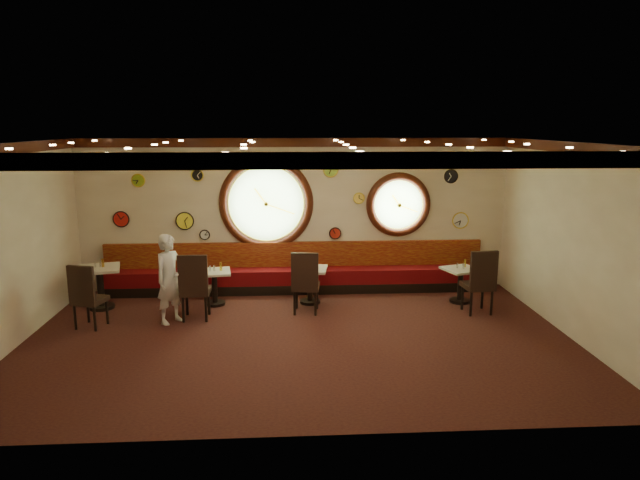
# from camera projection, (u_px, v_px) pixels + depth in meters

# --- Properties ---
(floor) EXTENTS (9.00, 6.00, 0.00)m
(floor) POSITION_uv_depth(u_px,v_px,m) (299.00, 339.00, 9.42)
(floor) COLOR black
(floor) RESTS_ON ground
(ceiling) EXTENTS (9.00, 6.00, 0.02)m
(ceiling) POSITION_uv_depth(u_px,v_px,m) (298.00, 143.00, 8.78)
(ceiling) COLOR #B88F34
(ceiling) RESTS_ON wall_back
(wall_back) EXTENTS (9.00, 0.02, 3.20)m
(wall_back) POSITION_uv_depth(u_px,v_px,m) (295.00, 215.00, 12.03)
(wall_back) COLOR beige
(wall_back) RESTS_ON floor
(wall_front) EXTENTS (9.00, 0.02, 3.20)m
(wall_front) POSITION_uv_depth(u_px,v_px,m) (305.00, 301.00, 6.16)
(wall_front) COLOR beige
(wall_front) RESTS_ON floor
(wall_left) EXTENTS (0.02, 6.00, 3.20)m
(wall_left) POSITION_uv_depth(u_px,v_px,m) (8.00, 248.00, 8.83)
(wall_left) COLOR beige
(wall_left) RESTS_ON floor
(wall_right) EXTENTS (0.02, 6.00, 3.20)m
(wall_right) POSITION_uv_depth(u_px,v_px,m) (572.00, 241.00, 9.36)
(wall_right) COLOR beige
(wall_right) RESTS_ON floor
(molding_back) EXTENTS (9.00, 0.10, 0.18)m
(molding_back) POSITION_uv_depth(u_px,v_px,m) (294.00, 142.00, 11.68)
(molding_back) COLOR #341309
(molding_back) RESTS_ON wall_back
(molding_front) EXTENTS (9.00, 0.10, 0.18)m
(molding_front) POSITION_uv_depth(u_px,v_px,m) (304.00, 161.00, 5.91)
(molding_front) COLOR #341309
(molding_front) RESTS_ON wall_back
(molding_left) EXTENTS (0.10, 6.00, 0.18)m
(molding_left) POSITION_uv_depth(u_px,v_px,m) (1.00, 149.00, 8.53)
(molding_left) COLOR #341309
(molding_left) RESTS_ON wall_back
(molding_right) EXTENTS (0.10, 6.00, 0.18)m
(molding_right) POSITION_uv_depth(u_px,v_px,m) (577.00, 148.00, 9.06)
(molding_right) COLOR #341309
(molding_right) RESTS_ON wall_back
(banquette_base) EXTENTS (8.00, 0.55, 0.20)m
(banquette_base) POSITION_uv_depth(u_px,v_px,m) (296.00, 287.00, 12.06)
(banquette_base) COLOR black
(banquette_base) RESTS_ON floor
(banquette_seat) EXTENTS (8.00, 0.55, 0.30)m
(banquette_seat) POSITION_uv_depth(u_px,v_px,m) (296.00, 275.00, 12.01)
(banquette_seat) COLOR #56070C
(banquette_seat) RESTS_ON banquette_base
(banquette_back) EXTENTS (8.00, 0.10, 0.55)m
(banquette_back) POSITION_uv_depth(u_px,v_px,m) (295.00, 255.00, 12.14)
(banquette_back) COLOR #65080A
(banquette_back) RESTS_ON wall_back
(porthole_left_glass) EXTENTS (1.66, 0.02, 1.66)m
(porthole_left_glass) POSITION_uv_depth(u_px,v_px,m) (266.00, 203.00, 11.94)
(porthole_left_glass) COLOR #A1D27E
(porthole_left_glass) RESTS_ON wall_back
(porthole_left_frame) EXTENTS (1.98, 0.18, 1.98)m
(porthole_left_frame) POSITION_uv_depth(u_px,v_px,m) (266.00, 203.00, 11.93)
(porthole_left_frame) COLOR #341309
(porthole_left_frame) RESTS_ON wall_back
(porthole_left_ring) EXTENTS (1.61, 0.03, 1.61)m
(porthole_left_ring) POSITION_uv_depth(u_px,v_px,m) (266.00, 204.00, 11.90)
(porthole_left_ring) COLOR yellow
(porthole_left_ring) RESTS_ON wall_back
(porthole_right_glass) EXTENTS (1.10, 0.02, 1.10)m
(porthole_right_glass) POSITION_uv_depth(u_px,v_px,m) (398.00, 205.00, 12.12)
(porthole_right_glass) COLOR #A1D27E
(porthole_right_glass) RESTS_ON wall_back
(porthole_right_frame) EXTENTS (1.38, 0.18, 1.38)m
(porthole_right_frame) POSITION_uv_depth(u_px,v_px,m) (398.00, 205.00, 12.10)
(porthole_right_frame) COLOR #341309
(porthole_right_frame) RESTS_ON wall_back
(porthole_right_ring) EXTENTS (1.09, 0.03, 1.09)m
(porthole_right_ring) POSITION_uv_depth(u_px,v_px,m) (399.00, 205.00, 12.07)
(porthole_right_ring) COLOR yellow
(porthole_right_ring) RESTS_ON wall_back
(wall_clock_0) EXTENTS (0.26, 0.03, 0.26)m
(wall_clock_0) POSITION_uv_depth(u_px,v_px,m) (138.00, 180.00, 11.65)
(wall_clock_0) COLOR #86AD22
(wall_clock_0) RESTS_ON wall_back
(wall_clock_1) EXTENTS (0.34, 0.03, 0.34)m
(wall_clock_1) POSITION_uv_depth(u_px,v_px,m) (460.00, 220.00, 12.23)
(wall_clock_1) COLOR silver
(wall_clock_1) RESTS_ON wall_back
(wall_clock_2) EXTENTS (0.20, 0.03, 0.20)m
(wall_clock_2) POSITION_uv_depth(u_px,v_px,m) (205.00, 235.00, 11.96)
(wall_clock_2) COLOR silver
(wall_clock_2) RESTS_ON wall_back
(wall_clock_3) EXTENTS (0.24, 0.03, 0.24)m
(wall_clock_3) POSITION_uv_depth(u_px,v_px,m) (197.00, 175.00, 11.70)
(wall_clock_3) COLOR black
(wall_clock_3) RESTS_ON wall_back
(wall_clock_4) EXTENTS (0.36, 0.03, 0.36)m
(wall_clock_4) POSITION_uv_depth(u_px,v_px,m) (185.00, 221.00, 11.87)
(wall_clock_4) COLOR #FEF338
(wall_clock_4) RESTS_ON wall_back
(wall_clock_5) EXTENTS (0.30, 0.03, 0.30)m
(wall_clock_5) POSITION_uv_depth(u_px,v_px,m) (331.00, 170.00, 11.85)
(wall_clock_5) COLOR #9DD843
(wall_clock_5) RESTS_ON wall_back
(wall_clock_6) EXTENTS (0.28, 0.03, 0.28)m
(wall_clock_6) POSITION_uv_depth(u_px,v_px,m) (451.00, 176.00, 12.03)
(wall_clock_6) COLOR black
(wall_clock_6) RESTS_ON wall_back
(wall_clock_7) EXTENTS (0.32, 0.03, 0.32)m
(wall_clock_7) POSITION_uv_depth(u_px,v_px,m) (121.00, 219.00, 11.79)
(wall_clock_7) COLOR red
(wall_clock_7) RESTS_ON wall_back
(wall_clock_8) EXTENTS (0.24, 0.03, 0.24)m
(wall_clock_8) POSITION_uv_depth(u_px,v_px,m) (335.00, 233.00, 12.12)
(wall_clock_8) COLOR red
(wall_clock_8) RESTS_ON wall_back
(wall_clock_9) EXTENTS (0.22, 0.03, 0.22)m
(wall_clock_9) POSITION_uv_depth(u_px,v_px,m) (359.00, 198.00, 12.00)
(wall_clock_9) COLOR #F7D352
(wall_clock_9) RESTS_ON wall_back
(table_a) EXTENTS (0.90, 0.90, 0.81)m
(table_a) POSITION_uv_depth(u_px,v_px,m) (100.00, 283.00, 10.87)
(table_a) COLOR black
(table_a) RESTS_ON floor
(table_b) EXTENTS (0.70, 0.70, 0.68)m
(table_b) POSITION_uv_depth(u_px,v_px,m) (214.00, 283.00, 11.12)
(table_b) COLOR black
(table_b) RESTS_ON floor
(table_c) EXTENTS (0.74, 0.74, 0.71)m
(table_c) POSITION_uv_depth(u_px,v_px,m) (310.00, 281.00, 11.22)
(table_c) COLOR black
(table_c) RESTS_ON floor
(table_d) EXTENTS (0.80, 0.80, 0.69)m
(table_d) POSITION_uv_depth(u_px,v_px,m) (461.00, 281.00, 11.27)
(table_d) COLOR black
(table_d) RESTS_ON floor
(chair_a) EXTENTS (0.59, 0.59, 0.71)m
(chair_a) POSITION_uv_depth(u_px,v_px,m) (86.00, 292.00, 9.75)
(chair_a) COLOR black
(chair_a) RESTS_ON floor
(chair_b) EXTENTS (0.52, 0.52, 0.76)m
(chair_b) POSITION_uv_depth(u_px,v_px,m) (194.00, 283.00, 10.16)
(chair_b) COLOR black
(chair_b) RESTS_ON floor
(chair_c) EXTENTS (0.55, 0.55, 0.74)m
(chair_c) POSITION_uv_depth(u_px,v_px,m) (305.00, 279.00, 10.52)
(chair_c) COLOR black
(chair_c) RESTS_ON floor
(chair_d) EXTENTS (0.56, 0.56, 0.76)m
(chair_d) POSITION_uv_depth(u_px,v_px,m) (481.00, 278.00, 10.50)
(chair_d) COLOR black
(chair_d) RESTS_ON floor
(condiment_a_salt) EXTENTS (0.03, 0.03, 0.09)m
(condiment_a_salt) POSITION_uv_depth(u_px,v_px,m) (95.00, 265.00, 10.80)
(condiment_a_salt) COLOR silver
(condiment_a_salt) RESTS_ON table_a
(condiment_b_salt) EXTENTS (0.04, 0.04, 0.11)m
(condiment_b_salt) POSITION_uv_depth(u_px,v_px,m) (210.00, 268.00, 11.05)
(condiment_b_salt) COLOR silver
(condiment_b_salt) RESTS_ON table_b
(condiment_c_salt) EXTENTS (0.04, 0.04, 0.10)m
(condiment_c_salt) POSITION_uv_depth(u_px,v_px,m) (303.00, 265.00, 11.18)
(condiment_c_salt) COLOR silver
(condiment_c_salt) RESTS_ON table_c
(condiment_d_salt) EXTENTS (0.04, 0.04, 0.10)m
(condiment_d_salt) POSITION_uv_depth(u_px,v_px,m) (457.00, 266.00, 11.22)
(condiment_d_salt) COLOR silver
(condiment_d_salt) RESTS_ON table_d
(condiment_a_pepper) EXTENTS (0.04, 0.04, 0.10)m
(condiment_a_pepper) POSITION_uv_depth(u_px,v_px,m) (100.00, 264.00, 10.82)
(condiment_a_pepper) COLOR silver
(condiment_a_pepper) RESTS_ON table_a
(condiment_b_pepper) EXTENTS (0.04, 0.04, 0.11)m
(condiment_b_pepper) POSITION_uv_depth(u_px,v_px,m) (214.00, 268.00, 11.05)
(condiment_b_pepper) COLOR silver
(condiment_b_pepper) RESTS_ON table_b
(condiment_c_pepper) EXTENTS (0.03, 0.03, 0.10)m
(condiment_c_pepper) POSITION_uv_depth(u_px,v_px,m) (312.00, 266.00, 11.15)
(condiment_c_pepper) COLOR silver
(condiment_c_pepper) RESTS_ON table_c
(condiment_d_pepper) EXTENTS (0.04, 0.04, 0.11)m
(condiment_d_pepper) POSITION_uv_depth(u_px,v_px,m) (463.00, 266.00, 11.17)
(condiment_d_pepper) COLOR silver
(condiment_d_pepper) RESTS_ON table_d
(condiment_a_bottle) EXTENTS (0.05, 0.05, 0.16)m
(condiment_a_bottle) POSITION_uv_depth(u_px,v_px,m) (103.00, 263.00, 10.82)
(condiment_a_bottle) COLOR gold
(condiment_a_bottle) RESTS_ON table_a
(condiment_b_bottle) EXTENTS (0.05, 0.05, 0.16)m
(condiment_b_bottle) POSITION_uv_depth(u_px,v_px,m) (221.00, 266.00, 11.08)
(condiment_b_bottle) COLOR yellow
(condiment_b_bottle) RESTS_ON table_b
(condiment_c_bottle) EXTENTS (0.06, 0.06, 0.18)m
(condiment_c_bottle) POSITION_uv_depth(u_px,v_px,m) (316.00, 263.00, 11.22)
(condiment_c_bottle) COLOR gold
(condiment_c_bottle) RESTS_ON table_c
(condiment_d_bottle) EXTENTS (0.05, 0.05, 0.16)m
(condiment_d_bottle) POSITION_uv_depth(u_px,v_px,m) (465.00, 263.00, 11.31)
(condiment_d_bottle) COLOR gold
(condiment_d_bottle) RESTS_ON table_d
(waiter) EXTENTS (0.67, 0.70, 1.60)m
(waiter) POSITION_uv_depth(u_px,v_px,m) (170.00, 279.00, 10.05)
(waiter) COLOR silver
(waiter) RESTS_ON floor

